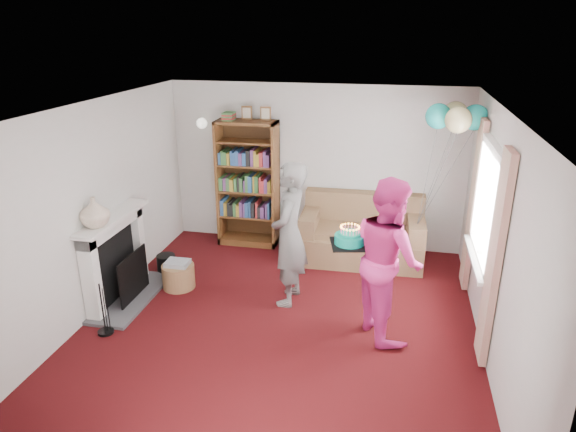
% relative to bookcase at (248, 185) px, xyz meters
% --- Properties ---
extents(ground, '(5.00, 5.00, 0.00)m').
position_rel_bookcase_xyz_m(ground, '(1.02, -2.30, -0.96)').
color(ground, black).
rests_on(ground, ground).
extents(wall_back, '(4.50, 0.02, 2.50)m').
position_rel_bookcase_xyz_m(wall_back, '(1.02, 0.21, 0.29)').
color(wall_back, silver).
rests_on(wall_back, ground).
extents(wall_left, '(0.02, 5.00, 2.50)m').
position_rel_bookcase_xyz_m(wall_left, '(-1.24, -2.30, 0.29)').
color(wall_left, silver).
rests_on(wall_left, ground).
extents(wall_right, '(0.02, 5.00, 2.50)m').
position_rel_bookcase_xyz_m(wall_right, '(3.28, -2.30, 0.29)').
color(wall_right, silver).
rests_on(wall_right, ground).
extents(ceiling, '(4.50, 5.00, 0.01)m').
position_rel_bookcase_xyz_m(ceiling, '(1.02, -2.30, 1.55)').
color(ceiling, white).
rests_on(ceiling, wall_back).
extents(fireplace, '(0.55, 1.80, 1.12)m').
position_rel_bookcase_xyz_m(fireplace, '(-1.07, -2.11, -0.45)').
color(fireplace, '#3F3F42').
rests_on(fireplace, ground).
extents(window_bay, '(0.14, 2.02, 2.20)m').
position_rel_bookcase_xyz_m(window_bay, '(3.22, -1.70, 0.24)').
color(window_bay, white).
rests_on(window_bay, ground).
extents(wall_sconce, '(0.16, 0.23, 0.16)m').
position_rel_bookcase_xyz_m(wall_sconce, '(-0.73, 0.06, 0.92)').
color(wall_sconce, gold).
rests_on(wall_sconce, ground).
extents(bookcase, '(0.93, 0.42, 2.17)m').
position_rel_bookcase_xyz_m(bookcase, '(0.00, 0.00, 0.00)').
color(bookcase, '#472B14').
rests_on(bookcase, ground).
extents(sofa, '(1.78, 0.94, 0.94)m').
position_rel_bookcase_xyz_m(sofa, '(1.80, -0.23, -0.61)').
color(sofa, brown).
rests_on(sofa, ground).
extents(wicker_basket, '(0.43, 0.43, 0.38)m').
position_rel_bookcase_xyz_m(wicker_basket, '(-0.50, -1.68, -0.79)').
color(wicker_basket, '#9E714A').
rests_on(wicker_basket, ground).
extents(person_striped, '(0.47, 0.68, 1.81)m').
position_rel_bookcase_xyz_m(person_striped, '(1.01, -1.72, -0.05)').
color(person_striped, black).
rests_on(person_striped, ground).
extents(person_magenta, '(1.02, 1.10, 1.83)m').
position_rel_bookcase_xyz_m(person_magenta, '(2.20, -2.17, -0.05)').
color(person_magenta, '#D52A7E').
rests_on(person_magenta, ground).
extents(birthday_cake, '(0.40, 0.40, 0.22)m').
position_rel_bookcase_xyz_m(birthday_cake, '(1.78, -2.15, 0.13)').
color(birthday_cake, black).
rests_on(birthday_cake, ground).
extents(balloons, '(0.76, 0.76, 1.70)m').
position_rel_bookcase_xyz_m(balloons, '(2.92, -0.64, 1.26)').
color(balloons, '#3F3F3F').
rests_on(balloons, ground).
extents(mantel_vase, '(0.40, 0.40, 0.35)m').
position_rel_bookcase_xyz_m(mantel_vase, '(-1.10, -2.45, 0.34)').
color(mantel_vase, beige).
rests_on(mantel_vase, fireplace).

